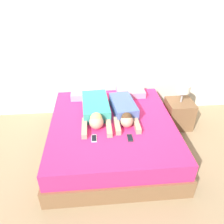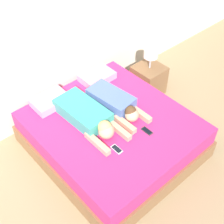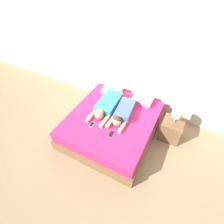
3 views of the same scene
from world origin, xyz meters
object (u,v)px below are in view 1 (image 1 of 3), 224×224
bed (112,135)px  cell_phone_right (130,138)px  pillow_head_left (85,94)px  person_left (96,109)px  pillow_head_right (131,92)px  person_right (124,110)px  nightstand (179,112)px  cell_phone_left (94,138)px

bed → cell_phone_right: 0.53m
pillow_head_left → person_left: 0.61m
pillow_head_right → person_right: bearing=-107.9°
pillow_head_right → nightstand: 0.91m
pillow_head_right → person_left: size_ratio=0.44×
bed → cell_phone_right: (0.20, -0.41, 0.27)m
bed → nightstand: (1.21, 0.50, 0.02)m
person_left → bed: bearing=-39.6°
pillow_head_left → pillow_head_right: bearing=0.0°
bed → pillow_head_right: (0.40, 0.77, 0.31)m
pillow_head_left → person_right: person_right is taller
bed → pillow_head_left: 0.92m
pillow_head_right → nightstand: nightstand is taller
pillow_head_right → person_right: (-0.20, -0.63, 0.04)m
nightstand → pillow_head_right: bearing=161.8°
person_right → nightstand: bearing=19.5°
bed → person_left: bearing=140.4°
cell_phone_left → cell_phone_right: 0.46m
pillow_head_left → person_right: size_ratio=0.52×
pillow_head_left → pillow_head_right: (0.79, 0.00, 0.00)m
person_left → cell_phone_right: bearing=-54.9°
bed → cell_phone_left: size_ratio=13.51×
person_right → nightstand: nightstand is taller
pillow_head_right → cell_phone_right: (-0.20, -1.18, -0.05)m
person_left → nightstand: bearing=12.2°
person_left → nightstand: size_ratio=1.32×
pillow_head_right → person_left: 0.85m
bed → nightstand: bearing=22.4°
bed → pillow_head_right: 0.92m
pillow_head_right → cell_phone_right: 1.20m
person_left → pillow_head_left: bearing=106.2°
bed → person_right: size_ratio=2.19×
pillow_head_right → cell_phone_left: size_ratio=3.18×
pillow_head_left → person_left: (0.17, -0.58, 0.04)m
bed → cell_phone_left: bearing=-125.0°
bed → person_left: 0.46m
person_right → pillow_head_right: bearing=72.1°
person_right → bed: bearing=-144.1°
cell_phone_left → cell_phone_right: (0.46, -0.03, 0.00)m
pillow_head_left → nightstand: (1.61, -0.27, -0.29)m
cell_phone_right → nightstand: size_ratio=0.18×
pillow_head_left → pillow_head_right: 0.79m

